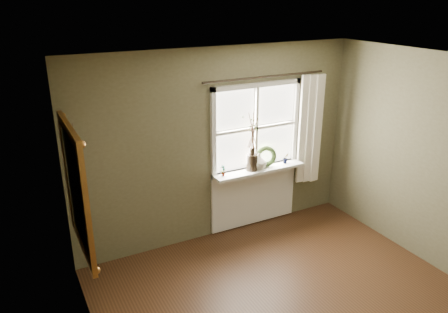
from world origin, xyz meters
The scene contains 14 objects.
ceiling centered at (0.00, 0.00, 2.60)m, with size 4.50×4.50×0.00m, color silver.
wall_back centered at (0.00, 2.30, 1.30)m, with size 4.00×0.10×2.60m, color brown.
wall_left centered at (-2.05, 0.00, 1.30)m, with size 0.10×4.50×2.60m, color brown.
window_frame centered at (0.55, 2.23, 1.48)m, with size 1.36×0.06×1.24m.
window_sill centered at (0.55, 2.12, 0.90)m, with size 1.36×0.26×0.04m, color white.
window_apron centered at (0.55, 2.23, 0.46)m, with size 1.36×0.04×0.88m, color white.
dark_jug centered at (0.44, 2.12, 1.03)m, with size 0.16×0.16×0.23m, color black.
cream_vase centered at (0.55, 2.12, 1.03)m, with size 0.21×0.21×0.22m, color beige.
wreath centered at (0.69, 2.16, 1.03)m, with size 0.30×0.30×0.07m, color #324920.
potted_plant_left centered at (-0.01, 2.12, 1.00)m, with size 0.08×0.06×0.15m, color #324920.
potted_plant_right centered at (1.00, 2.12, 1.00)m, with size 0.08×0.07×0.15m, color #324920.
curtain centered at (1.39, 2.13, 1.37)m, with size 0.36×0.12×1.59m, color #EFE6CF.
curtain_rod centered at (0.65, 2.17, 2.18)m, with size 0.03×0.03×1.84m, color black.
gilt_mirror centered at (-1.96, 1.51, 1.39)m, with size 0.10×1.13×1.35m.
Camera 1 is at (-2.48, -2.63, 3.21)m, focal length 35.00 mm.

